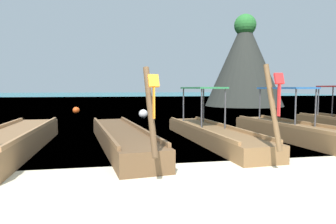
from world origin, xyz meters
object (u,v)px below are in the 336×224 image
object	(u,v)px
mooring_buoy_far	(143,114)
longtail_boat_orange_ribbon	(121,138)
longtail_boat_yellow_ribbon	(301,132)
karst_rock	(246,63)
longtail_boat_pink_ribbon	(14,141)
longtail_boat_red_ribbon	(211,133)
mooring_buoy_near	(76,110)

from	to	relation	value
mooring_buoy_far	longtail_boat_orange_ribbon	bearing A→B (deg)	-100.42
longtail_boat_orange_ribbon	mooring_buoy_far	size ratio (longest dim) A/B	13.70
longtail_boat_yellow_ribbon	mooring_buoy_far	size ratio (longest dim) A/B	13.64
karst_rock	longtail_boat_orange_ribbon	bearing A→B (deg)	-124.19
longtail_boat_pink_ribbon	mooring_buoy_far	xyz separation A→B (m)	(4.57, 8.74, -0.04)
longtail_boat_orange_ribbon	mooring_buoy_far	bearing A→B (deg)	79.58
longtail_boat_pink_ribbon	longtail_boat_red_ribbon	xyz separation A→B (m)	(6.03, 0.54, -0.01)
longtail_boat_red_ribbon	karst_rock	distance (m)	21.91
karst_rock	mooring_buoy_far	distance (m)	16.36
longtail_boat_orange_ribbon	longtail_boat_red_ribbon	distance (m)	3.04
longtail_boat_red_ribbon	karst_rock	world-z (taller)	karst_rock
longtail_boat_orange_ribbon	karst_rock	xyz separation A→B (m)	(13.14, 19.34, 4.13)
longtail_boat_yellow_ribbon	mooring_buoy_near	size ratio (longest dim) A/B	15.13
longtail_boat_orange_ribbon	longtail_boat_yellow_ribbon	distance (m)	5.94
longtail_boat_yellow_ribbon	karst_rock	world-z (taller)	karst_rock
longtail_boat_pink_ribbon	karst_rock	world-z (taller)	karst_rock
longtail_boat_orange_ribbon	mooring_buoy_far	distance (m)	8.67
mooring_buoy_near	longtail_boat_red_ribbon	bearing A→B (deg)	-64.81
longtail_boat_pink_ribbon	karst_rock	size ratio (longest dim) A/B	0.77
longtail_boat_pink_ribbon	longtail_boat_yellow_ribbon	xyz separation A→B (m)	(8.93, -0.15, 0.02)
longtail_boat_red_ribbon	mooring_buoy_far	xyz separation A→B (m)	(-1.46, 8.20, -0.03)
longtail_boat_orange_ribbon	mooring_buoy_near	xyz separation A→B (m)	(-2.78, 12.67, -0.03)
longtail_boat_red_ribbon	mooring_buoy_near	world-z (taller)	longtail_boat_red_ribbon
longtail_boat_pink_ribbon	mooring_buoy_far	size ratio (longest dim) A/B	13.10
longtail_boat_yellow_ribbon	longtail_boat_pink_ribbon	bearing A→B (deg)	179.01
longtail_boat_pink_ribbon	mooring_buoy_near	xyz separation A→B (m)	(0.23, 12.88, -0.06)
longtail_boat_pink_ribbon	longtail_boat_orange_ribbon	bearing A→B (deg)	3.98
longtail_boat_yellow_ribbon	longtail_boat_red_ribbon	bearing A→B (deg)	166.51
longtail_boat_orange_ribbon	longtail_boat_yellow_ribbon	world-z (taller)	longtail_boat_yellow_ribbon
longtail_boat_yellow_ribbon	karst_rock	bearing A→B (deg)	69.90
karst_rock	longtail_boat_pink_ribbon	bearing A→B (deg)	-129.55
longtail_boat_orange_ribbon	longtail_boat_yellow_ribbon	bearing A→B (deg)	-3.51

